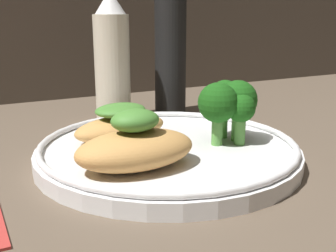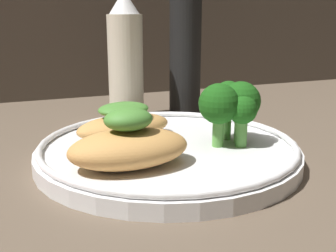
# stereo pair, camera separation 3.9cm
# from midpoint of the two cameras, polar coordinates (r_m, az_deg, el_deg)

# --- Properties ---
(ground_plane) EXTENTS (1.80, 1.80, 0.01)m
(ground_plane) POSITION_cam_midpoint_polar(r_m,az_deg,el_deg) (0.41, -2.79, -5.36)
(ground_plane) COLOR brown
(plate) EXTENTS (0.25, 0.25, 0.02)m
(plate) POSITION_cam_midpoint_polar(r_m,az_deg,el_deg) (0.40, -2.82, -3.37)
(plate) COLOR white
(plate) RESTS_ON ground_plane
(grilled_meat_front) EXTENTS (0.10, 0.06, 0.05)m
(grilled_meat_front) POSITION_cam_midpoint_polar(r_m,az_deg,el_deg) (0.34, -7.71, -2.83)
(grilled_meat_front) COLOR tan
(grilled_meat_front) RESTS_ON plate
(grilled_meat_middle) EXTENTS (0.11, 0.06, 0.04)m
(grilled_meat_middle) POSITION_cam_midpoint_polar(r_m,az_deg,el_deg) (0.42, -9.08, 0.16)
(grilled_meat_middle) COLOR tan
(grilled_meat_middle) RESTS_ON plate
(broccoli_bunch) EXTENTS (0.06, 0.06, 0.06)m
(broccoli_bunch) POSITION_cam_midpoint_polar(r_m,az_deg,el_deg) (0.40, 5.54, 3.14)
(broccoli_bunch) COLOR #569942
(broccoli_bunch) RESTS_ON plate
(sauce_bottle) EXTENTS (0.04, 0.04, 0.16)m
(sauce_bottle) POSITION_cam_midpoint_polar(r_m,az_deg,el_deg) (0.55, -9.67, 8.81)
(sauce_bottle) COLOR beige
(sauce_bottle) RESTS_ON ground_plane
(pepper_grinder) EXTENTS (0.04, 0.04, 0.19)m
(pepper_grinder) POSITION_cam_midpoint_polar(r_m,az_deg,el_deg) (0.58, -1.66, 10.10)
(pepper_grinder) COLOR black
(pepper_grinder) RESTS_ON ground_plane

